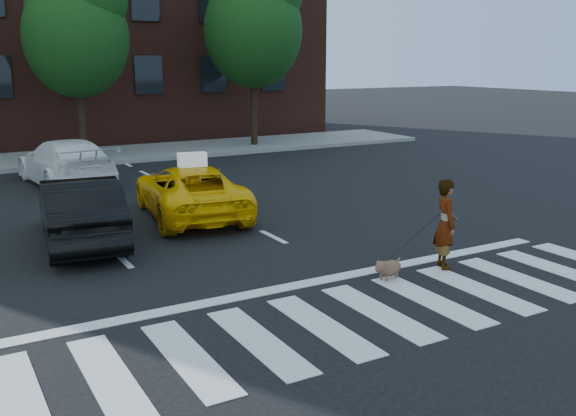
{
  "coord_description": "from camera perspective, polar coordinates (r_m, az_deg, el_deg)",
  "views": [
    {
      "loc": [
        -4.59,
        -7.08,
        3.68
      ],
      "look_at": [
        0.88,
        2.51,
        1.1
      ],
      "focal_mm": 40.0,
      "sensor_mm": 36.0,
      "label": 1
    }
  ],
  "objects": [
    {
      "name": "ground",
      "position": [
        9.2,
        3.05,
        -10.43
      ],
      "size": [
        120.0,
        120.0,
        0.0
      ],
      "primitive_type": "plane",
      "color": "black",
      "rests_on": "ground"
    },
    {
      "name": "crosswalk",
      "position": [
        9.2,
        3.05,
        -10.4
      ],
      "size": [
        13.0,
        2.4,
        0.01
      ],
      "primitive_type": "cube",
      "color": "silver",
      "rests_on": "ground"
    },
    {
      "name": "stop_line",
      "position": [
        10.48,
        -1.72,
        -7.37
      ],
      "size": [
        12.0,
        0.3,
        0.01
      ],
      "primitive_type": "cube",
      "color": "silver",
      "rests_on": "ground"
    },
    {
      "name": "sidewalk_far",
      "position": [
        25.26,
        -18.96,
        4.24
      ],
      "size": [
        30.0,
        4.0,
        0.15
      ],
      "primitive_type": "cube",
      "color": "slate",
      "rests_on": "ground"
    },
    {
      "name": "building",
      "position": [
        32.48,
        -22.43,
        16.31
      ],
      "size": [
        26.0,
        10.0,
        12.0
      ],
      "primitive_type": "cube",
      "color": "#4E241B",
      "rests_on": "ground"
    },
    {
      "name": "tree_mid",
      "position": [
        24.64,
        -18.32,
        15.25
      ],
      "size": [
        3.69,
        3.69,
        7.1
      ],
      "color": "black",
      "rests_on": "ground"
    },
    {
      "name": "tree_right",
      "position": [
        27.0,
        -3.07,
        16.5
      ],
      "size": [
        4.0,
        4.0,
        7.7
      ],
      "color": "black",
      "rests_on": "ground"
    },
    {
      "name": "taxi",
      "position": [
        15.37,
        -8.69,
        1.51
      ],
      "size": [
        2.63,
        4.68,
        1.23
      ],
      "primitive_type": "imported",
      "rotation": [
        0.0,
        0.0,
        3.01
      ],
      "color": "#FFBE05",
      "rests_on": "ground"
    },
    {
      "name": "black_sedan",
      "position": [
        13.62,
        -17.99,
        -0.21
      ],
      "size": [
        1.9,
        4.27,
        1.36
      ],
      "primitive_type": "imported",
      "rotation": [
        0.0,
        0.0,
        3.03
      ],
      "color": "black",
      "rests_on": "ground"
    },
    {
      "name": "white_suv",
      "position": [
        20.1,
        -19.15,
        3.86
      ],
      "size": [
        2.38,
        4.89,
        1.37
      ],
      "primitive_type": "imported",
      "rotation": [
        0.0,
        0.0,
        3.24
      ],
      "color": "white",
      "rests_on": "ground"
    },
    {
      "name": "woman",
      "position": [
        11.71,
        13.83,
        -1.4
      ],
      "size": [
        0.6,
        0.7,
        1.62
      ],
      "primitive_type": "imported",
      "rotation": [
        0.0,
        0.0,
        1.14
      ],
      "color": "#999999",
      "rests_on": "ground"
    },
    {
      "name": "dog",
      "position": [
        11.05,
        8.84,
        -5.26
      ],
      "size": [
        0.65,
        0.35,
        0.37
      ],
      "rotation": [
        0.0,
        0.0,
        0.24
      ],
      "color": "olive",
      "rests_on": "ground"
    },
    {
      "name": "taxi_sign",
      "position": [
        15.05,
        -8.52,
        4.28
      ],
      "size": [
        0.68,
        0.37,
        0.32
      ],
      "primitive_type": "cube",
      "rotation": [
        0.0,
        0.0,
        3.01
      ],
      "color": "white",
      "rests_on": "taxi"
    }
  ]
}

